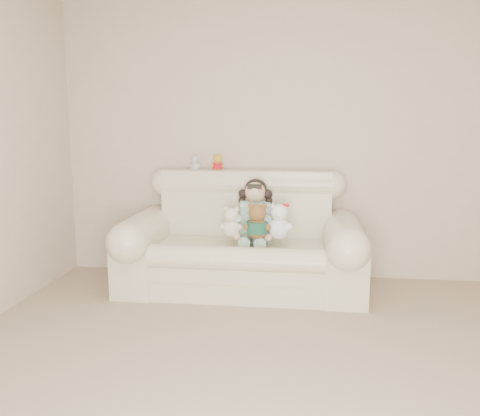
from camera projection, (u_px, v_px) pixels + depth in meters
name	position (u px, v px, depth m)	size (l,w,h in m)	color
wall_back	(299.00, 140.00, 4.61)	(4.50, 4.50, 0.00)	beige
sofa	(241.00, 233.00, 4.31)	(2.10, 0.95, 1.03)	#FFF2CD
seated_child	(255.00, 210.00, 4.34)	(0.34, 0.42, 0.57)	#2E7759
brown_teddy	(257.00, 218.00, 4.10)	(0.23, 0.18, 0.36)	brown
white_cat	(279.00, 217.00, 4.12)	(0.23, 0.18, 0.36)	white
cream_teddy	(231.00, 219.00, 4.18)	(0.20, 0.15, 0.31)	silver
yellow_mini_bear	(218.00, 161.00, 4.61)	(0.12, 0.09, 0.19)	gold
grey_mini_plush	(195.00, 162.00, 4.64)	(0.12, 0.09, 0.18)	silver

